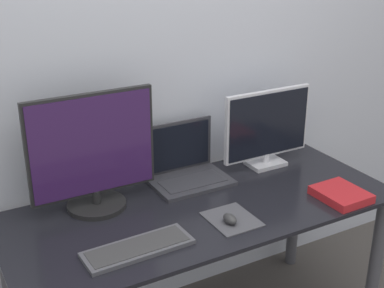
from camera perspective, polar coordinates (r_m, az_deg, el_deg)
name	(u,v)px	position (r m, az deg, el deg)	size (l,w,h in m)	color
wall_back	(156,61)	(2.43, -3.88, 8.78)	(7.00, 0.05, 2.50)	silver
desk	(202,231)	(2.33, 1.07, -9.31)	(1.67, 0.72, 0.72)	black
monitor_left	(93,155)	(2.19, -10.53, -1.12)	(0.53, 0.25, 0.49)	black
monitor_right	(267,128)	(2.59, 8.04, 1.73)	(0.47, 0.13, 0.38)	silver
laptop	(185,167)	(2.47, -0.71, -2.44)	(0.36, 0.26, 0.26)	#333338
keyboard	(138,248)	(1.98, -5.78, -10.98)	(0.41, 0.15, 0.02)	#4C4C51
mousepad	(232,219)	(2.17, 4.26, -8.00)	(0.18, 0.22, 0.00)	#47474C
mouse	(230,219)	(2.13, 4.07, -7.97)	(0.04, 0.07, 0.04)	#333333
book	(341,194)	(2.40, 15.61, -5.20)	(0.19, 0.22, 0.04)	red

